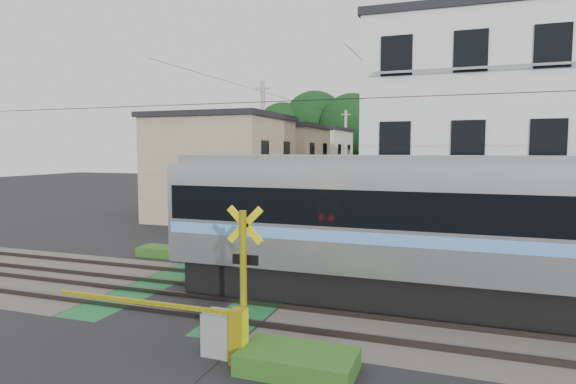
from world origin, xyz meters
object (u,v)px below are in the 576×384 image
at_px(crossing_signal_near, 224,322).
at_px(crossing_signal_far, 190,241).
at_px(apartment_block, 498,138).
at_px(pedestrian, 381,189).

xyz_separation_m(crossing_signal_near, crossing_signal_far, (-5.17, 7.31, 0.00)).
relative_size(crossing_signal_near, apartment_block, 0.46).
bearing_deg(apartment_block, pedestrian, 111.43).
bearing_deg(pedestrian, crossing_signal_far, 83.05).
distance_m(crossing_signal_far, apartment_block, 13.14).
relative_size(crossing_signal_far, pedestrian, 2.77).
bearing_deg(crossing_signal_far, crossing_signal_near, -54.71).
xyz_separation_m(crossing_signal_far, pedestrian, (3.46, 25.29, 0.15)).
bearing_deg(crossing_signal_far, apartment_block, 27.78).
xyz_separation_m(apartment_block, pedestrian, (-7.63, 19.45, -3.80)).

